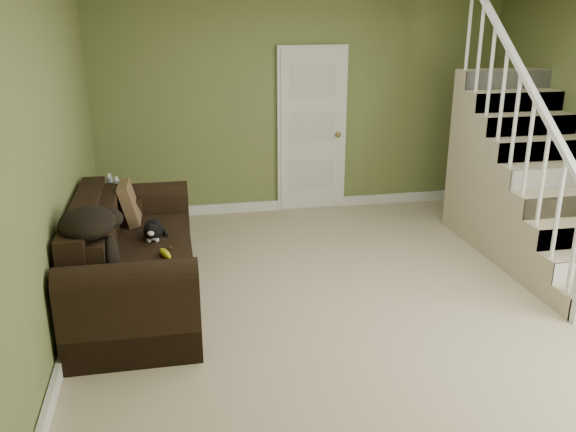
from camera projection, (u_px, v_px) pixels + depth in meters
name	position (u px, v px, depth m)	size (l,w,h in m)	color
floor	(370.00, 305.00, 5.28)	(5.00, 5.50, 0.01)	tan
wall_back	(303.00, 106.00, 7.41)	(5.00, 0.04, 2.60)	olive
wall_left	(48.00, 174.00, 4.41)	(0.04, 5.50, 2.60)	olive
baseboard_back	(303.00, 204.00, 7.79)	(5.00, 0.04, 0.12)	white
baseboard_left	(72.00, 325.00, 4.82)	(0.04, 5.50, 0.12)	white
door	(312.00, 130.00, 7.48)	(0.86, 0.12, 2.02)	white
staircase	(527.00, 190.00, 6.33)	(1.00, 2.51, 2.82)	tan
sofa	(130.00, 264.00, 5.26)	(0.99, 2.28, 0.90)	black
side_table	(113.00, 231.00, 6.03)	(0.70, 0.70, 0.90)	black
cat	(153.00, 230.00, 5.39)	(0.22, 0.47, 0.23)	black
banana	(165.00, 254.00, 5.02)	(0.06, 0.22, 0.06)	gold
throw_pillow	(129.00, 203.00, 5.77)	(0.10, 0.39, 0.39)	#513620
throw_blanket	(87.00, 223.00, 4.50)	(0.41, 0.53, 0.22)	black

